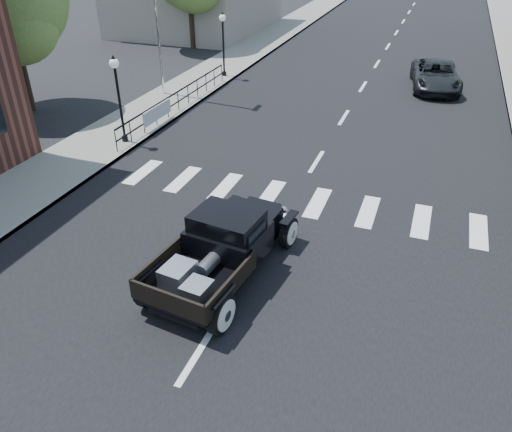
% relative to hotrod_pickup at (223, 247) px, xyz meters
% --- Properties ---
extents(ground, '(120.00, 120.00, 0.00)m').
position_rel_hotrod_pickup_xyz_m(ground, '(0.55, 0.40, -0.87)').
color(ground, black).
rests_on(ground, ground).
extents(road, '(14.00, 80.00, 0.02)m').
position_rel_hotrod_pickup_xyz_m(road, '(0.55, 15.40, -0.86)').
color(road, black).
rests_on(road, ground).
extents(road_markings, '(12.00, 60.00, 0.06)m').
position_rel_hotrod_pickup_xyz_m(road_markings, '(0.55, 10.40, -0.87)').
color(road_markings, silver).
rests_on(road_markings, ground).
extents(sidewalk_left, '(3.00, 80.00, 0.15)m').
position_rel_hotrod_pickup_xyz_m(sidewalk_left, '(-7.95, 15.40, -0.80)').
color(sidewalk_left, gray).
rests_on(sidewalk_left, ground).
extents(railing, '(0.08, 10.00, 1.00)m').
position_rel_hotrod_pickup_xyz_m(railing, '(-6.75, 10.40, -0.22)').
color(railing, black).
rests_on(railing, sidewalk_left).
extents(banner, '(0.04, 2.20, 0.60)m').
position_rel_hotrod_pickup_xyz_m(banner, '(-6.67, 8.40, -0.42)').
color(banner, silver).
rests_on(banner, sidewalk_left).
extents(lamp_post_b, '(0.36, 0.36, 3.35)m').
position_rel_hotrod_pickup_xyz_m(lamp_post_b, '(-7.05, 6.40, 0.95)').
color(lamp_post_b, black).
rests_on(lamp_post_b, sidewalk_left).
extents(lamp_post_c, '(0.36, 0.36, 3.35)m').
position_rel_hotrod_pickup_xyz_m(lamp_post_c, '(-7.05, 16.40, 0.95)').
color(lamp_post_c, black).
rests_on(lamp_post_c, sidewalk_left).
extents(big_tree_near, '(5.15, 5.15, 7.57)m').
position_rel_hotrod_pickup_xyz_m(big_tree_near, '(-13.45, 8.40, 2.91)').
color(big_tree_near, '#567532').
rests_on(big_tree_near, ground).
extents(hotrod_pickup, '(2.93, 5.28, 1.75)m').
position_rel_hotrod_pickup_xyz_m(hotrod_pickup, '(0.00, 0.00, 0.00)').
color(hotrod_pickup, black).
rests_on(hotrod_pickup, ground).
extents(second_car, '(2.94, 5.21, 1.37)m').
position_rel_hotrod_pickup_xyz_m(second_car, '(4.09, 18.38, -0.19)').
color(second_car, black).
rests_on(second_car, ground).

